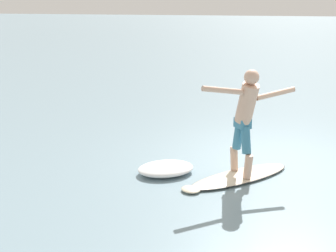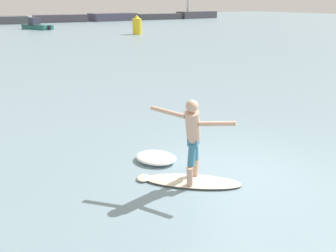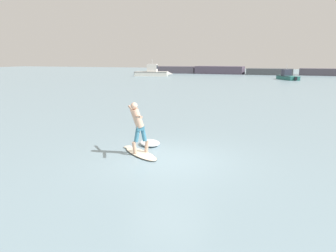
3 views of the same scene
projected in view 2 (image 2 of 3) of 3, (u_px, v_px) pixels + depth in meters
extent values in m
plane|color=#7793A0|center=(242.00, 174.00, 7.36)|extent=(200.00, 200.00, 0.00)
cube|color=#514C56|center=(60.00, 18.00, 62.17)|extent=(9.83, 3.67, 1.36)
cube|color=#4D4B5E|center=(113.00, 17.00, 67.15)|extent=(9.36, 5.38, 1.46)
cube|color=#4A4A4F|center=(158.00, 16.00, 72.19)|extent=(10.49, 3.86, 1.21)
cube|color=#4E4C55|center=(197.00, 15.00, 77.13)|extent=(9.82, 4.19, 1.53)
cylinder|color=silver|center=(188.00, 4.00, 75.08)|extent=(0.70, 0.70, 3.25)
ellipsoid|color=beige|center=(192.00, 181.00, 6.97)|extent=(2.01, 1.75, 0.08)
ellipsoid|color=beige|center=(144.00, 178.00, 7.11)|extent=(0.43, 0.44, 0.07)
ellipsoid|color=#2D2D33|center=(192.00, 181.00, 6.97)|extent=(2.03, 1.78, 0.04)
cone|color=black|center=(233.00, 188.00, 6.91)|extent=(0.07, 0.07, 0.14)
cone|color=black|center=(225.00, 184.00, 7.08)|extent=(0.07, 0.07, 0.14)
cone|color=black|center=(226.00, 192.00, 6.77)|extent=(0.07, 0.07, 0.14)
cylinder|color=tan|center=(190.00, 176.00, 6.69)|extent=(0.22, 0.21, 0.42)
cylinder|color=teal|center=(192.00, 155.00, 6.62)|extent=(0.27, 0.26, 0.47)
cylinder|color=tan|center=(195.00, 166.00, 7.09)|extent=(0.22, 0.21, 0.42)
cylinder|color=teal|center=(195.00, 150.00, 6.85)|extent=(0.27, 0.26, 0.47)
cube|color=teal|center=(194.00, 141.00, 6.64)|extent=(0.33, 0.32, 0.16)
cylinder|color=tan|center=(193.00, 126.00, 6.42)|extent=(0.54, 0.52, 0.73)
sphere|color=tan|center=(192.00, 106.00, 6.17)|extent=(0.24, 0.24, 0.24)
cylinder|color=tan|center=(217.00, 124.00, 6.16)|extent=(0.53, 0.61, 0.21)
cylinder|color=tan|center=(168.00, 112.00, 6.42)|extent=(0.53, 0.60, 0.20)
cube|color=#266963|center=(37.00, 27.00, 46.16)|extent=(3.65, 5.26, 0.62)
cone|color=#266963|center=(25.00, 26.00, 47.66)|extent=(0.94, 1.07, 0.62)
cube|color=black|center=(37.00, 25.00, 46.07)|extent=(3.67, 5.23, 0.08)
cube|color=#343648|center=(34.00, 21.00, 46.17)|extent=(1.58, 1.57, 0.97)
cube|color=#232D38|center=(31.00, 20.00, 46.44)|extent=(0.87, 0.44, 0.49)
cylinder|color=silver|center=(33.00, 14.00, 45.84)|extent=(0.06, 0.06, 0.90)
cube|color=black|center=(49.00, 27.00, 44.77)|extent=(0.45, 0.41, 0.52)
cylinder|color=yellow|center=(137.00, 27.00, 38.71)|extent=(1.08, 1.08, 1.78)
cone|color=yellow|center=(137.00, 17.00, 38.32)|extent=(0.75, 0.75, 0.44)
ellipsoid|color=white|center=(156.00, 158.00, 7.90)|extent=(1.22, 1.26, 0.19)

